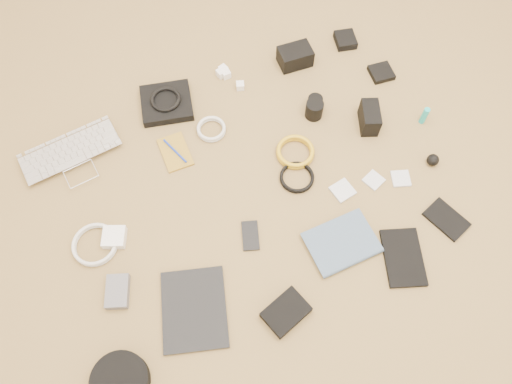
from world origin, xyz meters
name	(u,v)px	position (x,y,z in m)	size (l,w,h in m)	color
laptop	(76,162)	(-0.56, 0.36, 0.01)	(0.36, 0.25, 0.03)	silver
headphone_pouch	(167,103)	(-0.16, 0.46, 0.02)	(0.19, 0.18, 0.03)	black
headphones	(166,99)	(-0.16, 0.46, 0.04)	(0.12, 0.12, 0.02)	black
charger_a	(223,69)	(0.10, 0.53, 0.01)	(0.03, 0.03, 0.03)	white
charger_b	(221,73)	(0.09, 0.51, 0.02)	(0.03, 0.03, 0.03)	white
charger_c	(226,74)	(0.11, 0.50, 0.02)	(0.03, 0.03, 0.03)	white
charger_d	(240,86)	(0.13, 0.42, 0.01)	(0.03, 0.03, 0.03)	white
dslr_camera	(295,57)	(0.39, 0.45, 0.04)	(0.13, 0.09, 0.08)	black
lens_pouch	(345,40)	(0.63, 0.45, 0.02)	(0.08, 0.09, 0.03)	black
notebook_olive	(175,152)	(-0.21, 0.25, 0.00)	(0.10, 0.15, 0.01)	olive
pen_blue	(175,151)	(-0.21, 0.25, 0.01)	(0.01, 0.01, 0.13)	#1630B4
cable_white_a	(211,130)	(-0.05, 0.28, 0.01)	(0.11, 0.11, 0.01)	silver
lens_a	(314,110)	(0.34, 0.18, 0.04)	(0.07, 0.07, 0.07)	black
lens_b	(315,103)	(0.36, 0.22, 0.03)	(0.06, 0.06, 0.05)	black
card_reader	(381,73)	(0.68, 0.24, 0.01)	(0.09, 0.09, 0.02)	black
power_brick	(114,237)	(-0.52, 0.01, 0.02)	(0.08, 0.08, 0.03)	white
cable_white_b	(95,245)	(-0.59, 0.02, 0.01)	(0.15, 0.15, 0.01)	silver
cable_black	(297,178)	(0.15, -0.04, 0.01)	(0.13, 0.13, 0.01)	black
cable_yellow	(295,153)	(0.19, 0.05, 0.01)	(0.14, 0.14, 0.02)	gold
flash	(370,117)	(0.50, 0.06, 0.04)	(0.06, 0.12, 0.09)	black
lens_cleaner	(424,116)	(0.70, -0.02, 0.04)	(0.02, 0.02, 0.08)	#1BB1AE
battery_charger	(118,292)	(-0.57, -0.17, 0.02)	(0.07, 0.11, 0.03)	#58585D
tablet	(194,309)	(-0.37, -0.33, 0.01)	(0.21, 0.26, 0.01)	black
phone	(250,236)	(-0.10, -0.17, 0.00)	(0.06, 0.11, 0.01)	black
filter_case_left	(343,190)	(0.27, -0.16, 0.01)	(0.07, 0.07, 0.01)	silver
filter_case_mid	(374,180)	(0.40, -0.17, 0.00)	(0.06, 0.06, 0.01)	silver
filter_case_right	(401,179)	(0.49, -0.20, 0.00)	(0.07, 0.07, 0.01)	silver
air_blower	(433,160)	(0.63, -0.19, 0.02)	(0.04, 0.04, 0.04)	black
headphone_case	(120,381)	(-0.65, -0.44, 0.02)	(0.17, 0.17, 0.05)	black
drive_case	(286,312)	(-0.11, -0.46, 0.02)	(0.14, 0.10, 0.03)	black
paperback	(354,265)	(0.17, -0.42, 0.01)	(0.17, 0.23, 0.02)	#435972
notebook_black_a	(403,257)	(0.33, -0.46, 0.01)	(0.13, 0.20, 0.01)	black
notebook_black_b	(446,219)	(0.55, -0.41, 0.01)	(0.09, 0.14, 0.01)	black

